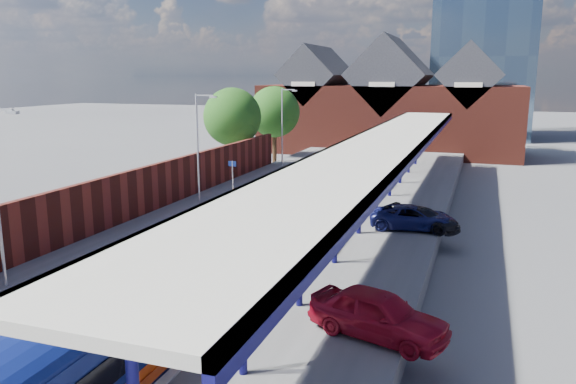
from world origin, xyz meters
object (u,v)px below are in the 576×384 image
lamp_post_d (283,122)px  platform_sign (233,173)px  parked_car_dark (423,219)px  parked_car_blue (413,217)px  train (342,176)px  lamp_post_c (199,141)px  parked_car_red (378,314)px

lamp_post_d → platform_sign: bearing=-84.4°
parked_car_dark → parked_car_blue: bearing=118.3°
platform_sign → parked_car_dark: (13.09, -4.11, -1.11)m
train → lamp_post_c: size_ratio=9.42×
train → parked_car_dark: (6.60, -8.58, -0.54)m
lamp_post_c → lamp_post_d: bearing=90.0°
lamp_post_c → parked_car_blue: 14.50m
parked_car_dark → parked_car_blue: (-0.52, -0.08, 0.05)m
lamp_post_c → parked_car_dark: bearing=-8.3°
platform_sign → parked_car_red: platform_sign is taller
platform_sign → parked_car_blue: bearing=-18.4°
parked_car_red → parked_car_dark: 13.43m
lamp_post_d → parked_car_blue: lamp_post_d is taller
lamp_post_c → parked_car_dark: lamp_post_c is taller
lamp_post_c → parked_car_dark: size_ratio=1.74×
train → platform_sign: (-6.49, -4.47, 0.57)m
platform_sign → parked_car_dark: size_ratio=0.62×
parked_car_dark → parked_car_blue: parked_car_blue is taller
train → parked_car_red: size_ratio=14.68×
train → parked_car_dark: bearing=-52.4°
train → parked_car_dark: size_ratio=16.38×
platform_sign → lamp_post_d: bearing=95.6°
parked_car_red → parked_car_blue: size_ratio=0.98×
lamp_post_c → lamp_post_d: 16.00m
lamp_post_d → parked_car_dark: size_ratio=1.74×
lamp_post_c → parked_car_dark: 15.00m
platform_sign → parked_car_dark: platform_sign is taller
train → parked_car_red: bearing=-73.2°
train → lamp_post_d: lamp_post_d is taller
train → lamp_post_c: (-7.86, -6.47, 2.87)m
parked_car_red → lamp_post_d: bearing=42.2°
lamp_post_d → parked_car_red: 34.85m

